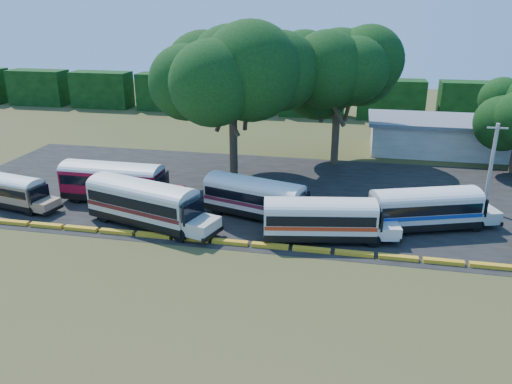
% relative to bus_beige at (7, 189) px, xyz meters
% --- Properties ---
extents(ground, '(160.00, 160.00, 0.00)m').
position_rel_bus_beige_xyz_m(ground, '(22.15, -4.28, -1.68)').
color(ground, '#344818').
rests_on(ground, ground).
extents(asphalt_strip, '(64.00, 24.00, 0.02)m').
position_rel_bus_beige_xyz_m(asphalt_strip, '(23.15, 7.72, -1.67)').
color(asphalt_strip, black).
rests_on(asphalt_strip, ground).
extents(curb, '(53.70, 0.45, 0.30)m').
position_rel_bus_beige_xyz_m(curb, '(22.15, -3.28, -1.53)').
color(curb, orange).
rests_on(curb, ground).
extents(terminal_building, '(19.00, 9.00, 4.00)m').
position_rel_bus_beige_xyz_m(terminal_building, '(40.15, 25.72, 0.36)').
color(terminal_building, silver).
rests_on(terminal_building, ground).
extents(treeline_backdrop, '(130.00, 4.00, 6.00)m').
position_rel_bus_beige_xyz_m(treeline_backdrop, '(22.15, 43.72, 1.32)').
color(treeline_backdrop, black).
rests_on(treeline_backdrop, ground).
extents(bus_beige, '(9.15, 3.88, 2.92)m').
position_rel_bus_beige_xyz_m(bus_beige, '(0.00, 0.00, 0.00)').
color(bus_beige, black).
rests_on(bus_beige, ground).
extents(bus_red, '(10.99, 2.85, 3.60)m').
position_rel_bus_beige_xyz_m(bus_red, '(8.61, 3.01, 0.39)').
color(bus_red, black).
rests_on(bus_red, ground).
extents(bus_cream_west, '(11.55, 5.88, 3.69)m').
position_rel_bus_beige_xyz_m(bus_cream_west, '(13.29, -1.32, 0.41)').
color(bus_cream_west, black).
rests_on(bus_cream_west, ground).
extents(bus_cream_east, '(10.42, 5.26, 3.33)m').
position_rel_bus_beige_xyz_m(bus_cream_east, '(21.56, 2.05, 0.21)').
color(bus_cream_east, black).
rests_on(bus_cream_east, ground).
extents(bus_white_red, '(10.32, 4.14, 3.30)m').
position_rel_bus_beige_xyz_m(bus_white_red, '(27.20, -1.27, 0.19)').
color(bus_white_red, black).
rests_on(bus_white_red, ground).
extents(bus_white_blue, '(10.43, 5.71, 3.35)m').
position_rel_bus_beige_xyz_m(bus_white_blue, '(35.05, 2.37, 0.22)').
color(bus_white_blue, black).
rests_on(bus_white_blue, ground).
extents(tree_west, '(12.20, 12.20, 15.00)m').
position_rel_bus_beige_xyz_m(tree_west, '(17.31, 11.52, 8.82)').
color(tree_west, '#3C2D1E').
rests_on(tree_west, ground).
extents(tree_center, '(11.16, 11.16, 14.47)m').
position_rel_bus_beige_xyz_m(tree_center, '(27.07, 18.11, 8.66)').
color(tree_center, '#3C2D1E').
rests_on(tree_center, ground).
extents(utility_pole, '(1.60, 0.30, 7.61)m').
position_rel_bus_beige_xyz_m(utility_pole, '(40.40, 7.28, 2.24)').
color(utility_pole, gray).
rests_on(utility_pole, ground).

